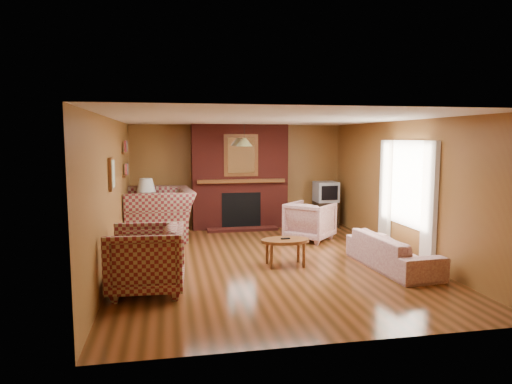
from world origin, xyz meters
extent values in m
plane|color=#45280E|center=(0.00, 0.00, 0.00)|extent=(6.50, 6.50, 0.00)
plane|color=white|center=(0.00, 0.00, 2.40)|extent=(6.50, 6.50, 0.00)
plane|color=olive|center=(0.00, 3.25, 1.20)|extent=(6.50, 0.00, 6.50)
plane|color=olive|center=(0.00, -3.25, 1.20)|extent=(6.50, 0.00, 6.50)
plane|color=olive|center=(-2.50, 0.00, 1.20)|extent=(0.00, 6.50, 6.50)
plane|color=olive|center=(2.50, 0.00, 1.20)|extent=(0.00, 6.50, 6.50)
cube|color=#591A13|center=(0.00, 3.00, 1.20)|extent=(2.20, 0.50, 2.40)
cube|color=black|center=(0.00, 2.77, 0.45)|extent=(0.90, 0.06, 0.80)
cube|color=#591A13|center=(0.00, 2.60, 0.03)|extent=(1.60, 0.35, 0.06)
cube|color=brown|center=(0.00, 2.73, 1.12)|extent=(2.00, 0.18, 0.08)
cube|color=brown|center=(0.00, 2.76, 1.70)|extent=(0.78, 0.05, 0.95)
cube|color=white|center=(0.00, 2.73, 1.70)|extent=(0.62, 0.02, 0.80)
cube|color=beige|center=(2.44, -0.95, 1.05)|extent=(0.08, 0.35, 2.00)
cube|color=beige|center=(2.44, 0.55, 1.05)|extent=(0.08, 0.35, 2.00)
cube|color=white|center=(2.48, -0.20, 1.30)|extent=(0.03, 1.10, 1.50)
cube|color=brown|center=(-2.47, 1.90, 1.35)|extent=(0.06, 0.55, 0.04)
cube|color=brown|center=(-2.47, 1.90, 1.80)|extent=(0.06, 0.55, 0.04)
cube|color=brown|center=(-2.47, -0.30, 1.55)|extent=(0.04, 0.40, 0.50)
cube|color=beige|center=(-2.44, -0.30, 1.55)|extent=(0.01, 0.32, 0.42)
cylinder|color=black|center=(0.00, 2.30, 2.22)|extent=(0.01, 0.01, 0.35)
cone|color=tan|center=(0.00, 2.30, 2.00)|extent=(0.36, 0.36, 0.18)
imported|color=maroon|center=(-1.85, 2.16, 0.52)|extent=(1.53, 1.72, 1.04)
imported|color=maroon|center=(-1.95, -1.28, 0.46)|extent=(1.06, 1.03, 0.92)
imported|color=beige|center=(1.90, -0.83, 0.27)|extent=(0.86, 1.91, 0.54)
imported|color=beige|center=(1.22, 1.39, 0.39)|extent=(1.20, 1.20, 0.79)
ellipsoid|color=brown|center=(0.24, -0.37, 0.42)|extent=(0.81, 0.50, 0.05)
cube|color=black|center=(0.24, -0.37, 0.45)|extent=(0.15, 0.05, 0.02)
cylinder|color=brown|center=(0.51, -0.21, 0.20)|extent=(0.05, 0.05, 0.39)
cylinder|color=brown|center=(-0.03, -0.21, 0.20)|extent=(0.05, 0.05, 0.39)
cylinder|color=brown|center=(0.51, -0.53, 0.20)|extent=(0.05, 0.05, 0.39)
cylinder|color=brown|center=(-0.03, -0.53, 0.20)|extent=(0.05, 0.05, 0.39)
cube|color=brown|center=(-2.10, 2.45, 0.29)|extent=(0.44, 0.44, 0.57)
sphere|color=silver|center=(-2.10, 2.45, 0.73)|extent=(0.32, 0.32, 0.32)
cylinder|color=black|center=(-2.10, 2.45, 0.91)|extent=(0.03, 0.03, 0.10)
cone|color=silver|center=(-2.10, 2.45, 1.10)|extent=(0.40, 0.40, 0.28)
cube|color=black|center=(2.05, 2.80, 0.29)|extent=(0.56, 0.51, 0.58)
cube|color=#9EA1A5|center=(2.05, 2.80, 0.82)|extent=(0.52, 0.50, 0.48)
cube|color=black|center=(2.05, 2.54, 0.82)|extent=(0.40, 0.03, 0.34)
camera|label=1|loc=(-1.62, -7.46, 2.09)|focal=32.00mm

